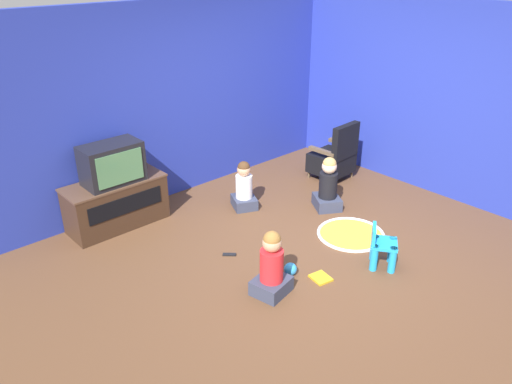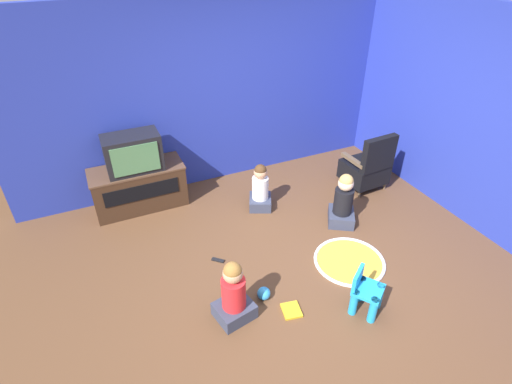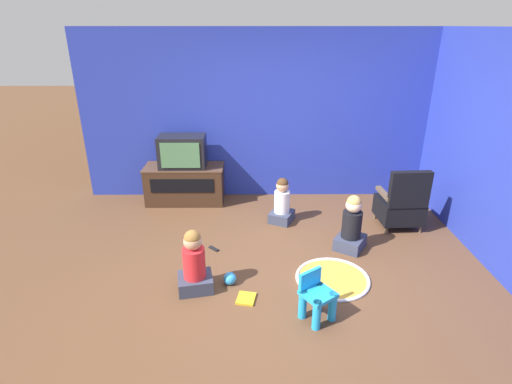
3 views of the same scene
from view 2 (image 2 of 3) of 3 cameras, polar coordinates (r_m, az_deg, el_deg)
ground_plane at (r=4.64m, az=6.68°, el=-10.48°), size 30.00×30.00×0.00m
wall_back at (r=5.66m, az=-6.94°, el=13.51°), size 5.46×0.12×2.58m
tv_cabinet at (r=5.59m, az=-16.36°, el=0.76°), size 1.21×0.52×0.59m
television at (r=5.30m, az=-17.18°, el=5.37°), size 0.70×0.41×0.48m
black_armchair at (r=5.96m, az=15.59°, el=3.43°), size 0.58×0.57×0.88m
yellow_kid_chair at (r=4.18m, az=15.40°, el=-13.88°), size 0.39×0.39×0.47m
play_mat at (r=4.78m, az=13.20°, el=-9.58°), size 0.82×0.82×0.04m
child_watching_left at (r=3.92m, az=-3.21°, el=-14.41°), size 0.41×0.38×0.70m
child_watching_center at (r=5.35m, az=0.61°, el=0.42°), size 0.41×0.43×0.66m
child_watching_right at (r=5.17m, az=12.34°, el=-1.46°), size 0.46×0.48×0.72m
toy_ball at (r=4.24m, az=1.12°, el=-14.28°), size 0.14×0.14×0.14m
book at (r=4.18m, az=5.08°, el=-16.48°), size 0.21×0.23×0.02m
remote_control at (r=4.69m, az=-5.45°, el=-9.66°), size 0.14×0.14×0.02m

